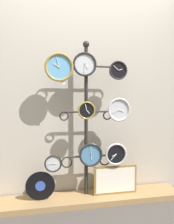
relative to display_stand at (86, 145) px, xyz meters
The scene contains 15 objects.
ground_plane 0.75m from the display_stand, 90.00° to the right, with size 12.00×12.00×0.00m, color #47423D.
shop_wall 0.78m from the display_stand, 90.00° to the left, with size 4.40×0.04×2.80m.
low_shelf 0.61m from the display_stand, 90.00° to the right, with size 2.20×0.36×0.06m.
display_stand is the anchor object (origin of this frame).
clock_top_left 0.91m from the display_stand, 161.65° to the right, with size 0.30×0.04×0.30m.
clock_top_center 0.89m from the display_stand, 110.92° to the right, with size 0.26×0.04×0.26m.
clock_top_right 0.91m from the display_stand, 12.64° to the right, with size 0.21×0.04×0.21m.
clock_middle_center 0.41m from the display_stand, 99.20° to the right, with size 0.19×0.04×0.19m.
clock_middle_right 0.54m from the display_stand, 16.96° to the right, with size 0.26×0.04×0.26m.
clock_bottom_left 0.42m from the display_stand, 168.88° to the right, with size 0.19×0.04×0.19m.
clock_bottom_center 0.14m from the display_stand, 67.73° to the right, with size 0.26×0.04×0.26m.
clock_bottom_right 0.35m from the display_stand, 16.37° to the right, with size 0.25×0.04×0.25m.
vinyl_record 0.66m from the display_stand, behind, with size 0.31×0.01×0.31m.
picture_frame 0.53m from the display_stand, 11.97° to the right, with size 0.51×0.02×0.33m.
price_tag_upper 0.74m from the display_stand, 158.92° to the right, with size 0.04×0.00×0.03m.
Camera 1 is at (-0.48, -2.00, 1.14)m, focal length 35.00 mm.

